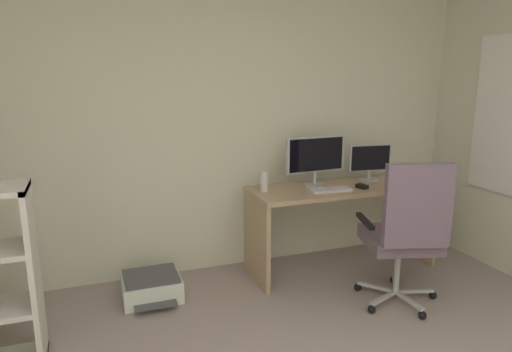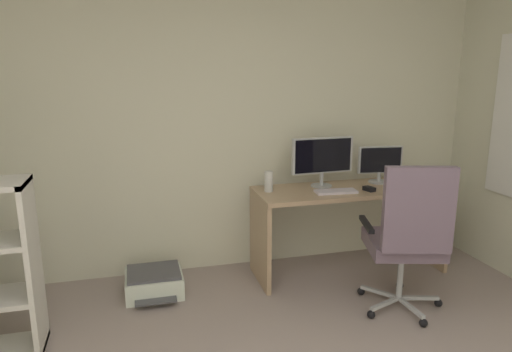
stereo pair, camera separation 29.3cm
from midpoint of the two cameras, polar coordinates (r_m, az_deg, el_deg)
wall_back at (r=3.97m, az=-4.09°, el=7.31°), size 4.90×0.10×2.70m
desk at (r=4.09m, az=13.56°, el=-4.04°), size 1.64×0.56×0.76m
monitor_main at (r=3.98m, az=10.28°, el=2.27°), size 0.55×0.18×0.42m
monitor_secondary at (r=4.25m, az=16.95°, el=1.64°), size 0.40×0.18×0.33m
keyboard at (r=3.85m, az=11.98°, el=-1.90°), size 0.35×0.16×0.02m
computer_mouse at (r=3.97m, az=15.84°, el=-1.56°), size 0.08×0.11×0.03m
desktop_speaker at (r=3.79m, az=3.78°, el=-0.71°), size 0.07×0.07×0.17m
office_chair at (r=3.48m, az=20.61°, el=-6.78°), size 0.65×0.66×1.13m
printer at (r=3.81m, az=-10.25°, el=-12.83°), size 0.44×0.47×0.19m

